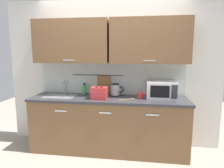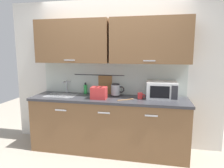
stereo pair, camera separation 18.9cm
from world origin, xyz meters
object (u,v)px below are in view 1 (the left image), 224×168
(mug_near_sink, at_px, (95,93))
(wooden_spoon, at_px, (128,99))
(microwave, at_px, (161,90))
(mug_by_kettle, at_px, (140,95))
(toaster, at_px, (99,93))
(electric_kettle, at_px, (115,90))
(dish_soap_bottle, at_px, (84,89))

(mug_near_sink, distance_m, wooden_spoon, 0.62)
(microwave, relative_size, mug_by_kettle, 3.83)
(toaster, bearing_deg, microwave, 12.82)
(microwave, relative_size, electric_kettle, 2.03)
(mug_by_kettle, xyz_separation_m, wooden_spoon, (-0.19, -0.11, -0.04))
(mug_near_sink, height_order, wooden_spoon, mug_near_sink)
(toaster, bearing_deg, electric_kettle, 49.87)
(toaster, bearing_deg, wooden_spoon, 3.28)
(dish_soap_bottle, distance_m, mug_by_kettle, 0.99)
(microwave, xyz_separation_m, toaster, (-0.96, -0.22, -0.04))
(toaster, xyz_separation_m, mug_by_kettle, (0.64, 0.14, -0.05))
(dish_soap_bottle, bearing_deg, microwave, -4.87)
(microwave, relative_size, mug_near_sink, 3.83)
(dish_soap_bottle, relative_size, mug_by_kettle, 1.63)
(electric_kettle, height_order, wooden_spoon, electric_kettle)
(mug_by_kettle, bearing_deg, dish_soap_bottle, 168.71)
(mug_near_sink, bearing_deg, toaster, -62.03)
(toaster, height_order, wooden_spoon, toaster)
(dish_soap_bottle, xyz_separation_m, wooden_spoon, (0.78, -0.30, -0.08))
(mug_near_sink, xyz_separation_m, wooden_spoon, (0.58, -0.21, -0.04))
(toaster, distance_m, mug_by_kettle, 0.65)
(dish_soap_bottle, height_order, mug_by_kettle, dish_soap_bottle)
(wooden_spoon, bearing_deg, dish_soap_bottle, 158.81)
(microwave, relative_size, toaster, 1.80)
(mug_by_kettle, bearing_deg, wooden_spoon, -149.45)
(microwave, bearing_deg, toaster, -167.18)
(mug_near_sink, relative_size, toaster, 0.47)
(mug_near_sink, relative_size, mug_by_kettle, 1.00)
(electric_kettle, relative_size, dish_soap_bottle, 1.16)
(dish_soap_bottle, bearing_deg, electric_kettle, -6.86)
(mug_near_sink, distance_m, mug_by_kettle, 0.77)
(dish_soap_bottle, height_order, toaster, dish_soap_bottle)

